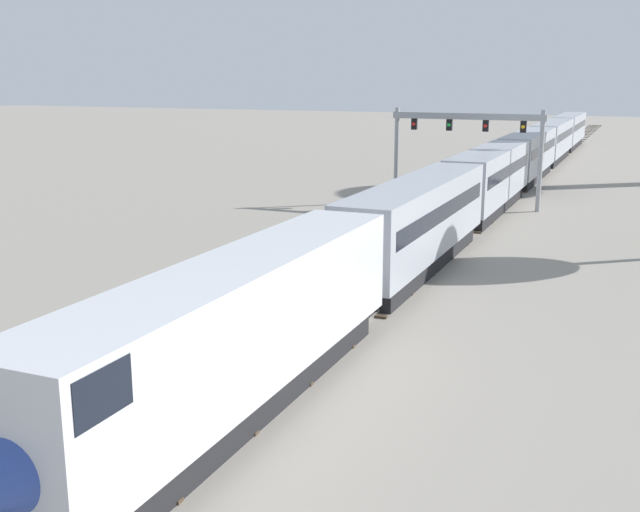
% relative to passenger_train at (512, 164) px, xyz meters
% --- Properties ---
extents(ground_plane, '(400.00, 400.00, 0.00)m').
position_rel_passenger_train_xyz_m(ground_plane, '(-2.00, -52.91, -2.61)').
color(ground_plane, gray).
extents(track_main, '(2.60, 200.00, 0.16)m').
position_rel_passenger_train_xyz_m(track_main, '(0.00, 7.09, -2.54)').
color(track_main, slate).
rests_on(track_main, ground).
extents(track_near, '(2.60, 160.00, 0.16)m').
position_rel_passenger_train_xyz_m(track_near, '(-5.50, -12.91, -2.54)').
color(track_near, slate).
rests_on(track_near, ground).
extents(passenger_train, '(3.04, 118.53, 4.80)m').
position_rel_passenger_train_xyz_m(passenger_train, '(0.00, 0.00, 0.00)').
color(passenger_train, silver).
rests_on(passenger_train, ground).
extents(signal_gantry, '(12.10, 0.49, 7.76)m').
position_rel_passenger_train_xyz_m(signal_gantry, '(-2.25, -8.69, 3.08)').
color(signal_gantry, '#999BA0').
rests_on(signal_gantry, ground).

